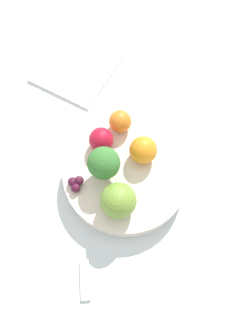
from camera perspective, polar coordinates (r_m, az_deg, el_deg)
ground_plane at (r=0.64m, az=-0.00°, el=-2.28°), size 6.00×6.00×0.00m
table_surface at (r=0.64m, az=-0.00°, el=-1.98°), size 1.20×1.20×0.02m
bowl at (r=0.61m, az=-0.00°, el=-1.04°), size 0.23×0.23×0.04m
broccoli at (r=0.55m, az=-3.89°, el=0.79°), size 0.06×0.06×0.07m
apple_red at (r=0.54m, az=-1.33°, el=-5.69°), size 0.06×0.06×0.06m
apple_green at (r=0.59m, az=-4.34°, el=4.95°), size 0.04×0.04×0.04m
orange_front at (r=0.58m, az=3.02°, el=3.12°), size 0.05×0.05×0.05m
orange_back at (r=0.61m, az=-1.02°, el=8.14°), size 0.04×0.04×0.04m
grape_cluster at (r=0.58m, az=-8.75°, el=-2.69°), size 0.03×0.03×0.02m
napkin at (r=0.76m, az=-8.70°, el=16.71°), size 0.16×0.16×0.01m
spoon at (r=0.59m, az=-7.14°, el=-18.77°), size 0.05×0.06×0.01m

